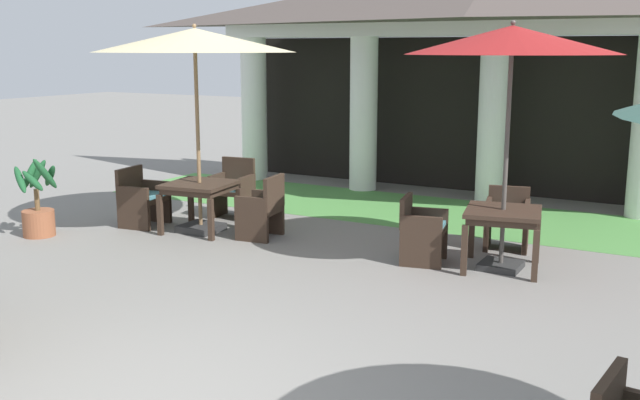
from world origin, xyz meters
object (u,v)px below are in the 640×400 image
(patio_table_far_back, at_px, (200,190))
(patio_chair_far_back_north, at_px, (233,191))
(patio_umbrella_mid_left, at_px, (512,43))
(potted_palm_left_edge, at_px, (38,210))
(patio_chair_far_back_east, at_px, (262,210))
(patio_chair_mid_left_north, at_px, (507,220))
(patio_chair_far_back_west, at_px, (142,199))
(patio_umbrella_far_back, at_px, (195,43))
(patio_chair_mid_left_west, at_px, (422,231))
(patio_table_mid_left, at_px, (503,218))

(patio_table_far_back, xyz_separation_m, patio_chair_far_back_north, (-0.12, 0.99, -0.19))
(patio_umbrella_mid_left, xyz_separation_m, potted_palm_left_edge, (-6.17, -1.58, -2.29))
(patio_table_far_back, relative_size, patio_chair_far_back_east, 1.12)
(patio_chair_mid_left_north, distance_m, patio_chair_far_back_west, 5.30)
(patio_table_far_back, height_order, patio_chair_far_back_east, patio_chair_far_back_east)
(patio_chair_far_back_north, bearing_deg, patio_umbrella_mid_left, 163.51)
(patio_table_far_back, bearing_deg, potted_palm_left_edge, -144.26)
(patio_chair_mid_left_north, relative_size, patio_umbrella_far_back, 0.27)
(patio_chair_mid_left_west, distance_m, patio_table_far_back, 3.39)
(patio_chair_mid_left_west, distance_m, potted_palm_left_edge, 5.40)
(patio_umbrella_mid_left, height_order, patio_table_far_back, patio_umbrella_mid_left)
(potted_palm_left_edge, bearing_deg, patio_table_mid_left, 14.33)
(patio_umbrella_far_back, height_order, patio_chair_far_back_west, patio_umbrella_far_back)
(patio_table_mid_left, bearing_deg, patio_chair_mid_left_west, -168.50)
(patio_chair_far_back_north, bearing_deg, patio_chair_far_back_west, 44.98)
(patio_chair_far_back_north, relative_size, potted_palm_left_edge, 0.79)
(patio_umbrella_mid_left, xyz_separation_m, patio_chair_far_back_east, (-3.34, -0.13, -2.27))
(potted_palm_left_edge, bearing_deg, patio_chair_mid_left_north, 22.91)
(patio_umbrella_mid_left, xyz_separation_m, patio_chair_far_back_north, (-4.45, 0.74, -2.25))
(patio_table_far_back, bearing_deg, patio_chair_far_back_north, 97.11)
(patio_chair_far_back_north, bearing_deg, patio_table_mid_left, 163.51)
(patio_table_far_back, bearing_deg, patio_umbrella_mid_left, 3.37)
(patio_chair_mid_left_west, height_order, patio_chair_far_back_north, patio_chair_far_back_north)
(patio_umbrella_mid_left, height_order, patio_chair_mid_left_west, patio_umbrella_mid_left)
(patio_chair_far_back_north, distance_m, patio_chair_far_back_east, 1.41)
(patio_chair_mid_left_west, xyz_separation_m, patio_table_far_back, (-3.38, -0.06, 0.22))
(patio_table_mid_left, height_order, patio_chair_mid_left_west, patio_chair_mid_left_west)
(patio_chair_far_back_west, distance_m, patio_chair_far_back_north, 1.41)
(patio_table_mid_left, relative_size, patio_chair_far_back_north, 1.11)
(patio_chair_mid_left_north, height_order, patio_table_far_back, patio_chair_mid_left_north)
(patio_table_far_back, bearing_deg, patio_umbrella_far_back, 116.57)
(patio_table_mid_left, xyz_separation_m, patio_umbrella_far_back, (-4.33, -0.26, 2.06))
(patio_chair_mid_left_west, bearing_deg, potted_palm_left_edge, -86.66)
(patio_umbrella_far_back, height_order, potted_palm_left_edge, patio_umbrella_far_back)
(potted_palm_left_edge, bearing_deg, patio_chair_far_back_north, 53.49)
(patio_table_mid_left, distance_m, patio_chair_far_back_east, 3.35)
(patio_table_mid_left, xyz_separation_m, patio_chair_far_back_west, (-5.32, -0.38, -0.22))
(patio_table_far_back, relative_size, patio_umbrella_far_back, 0.34)
(patio_umbrella_mid_left, bearing_deg, patio_table_far_back, -176.63)
(patio_table_mid_left, height_order, patio_umbrella_far_back, patio_umbrella_far_back)
(patio_umbrella_mid_left, height_order, patio_chair_far_back_west, patio_umbrella_mid_left)
(patio_table_mid_left, xyz_separation_m, patio_chair_far_back_north, (-4.45, 0.74, -0.20))
(patio_chair_mid_left_west, bearing_deg, patio_umbrella_mid_left, 90.00)
(patio_chair_far_back_west, distance_m, patio_chair_far_back_east, 2.00)
(patio_umbrella_mid_left, xyz_separation_m, patio_chair_far_back_west, (-5.32, -0.38, -2.27))
(patio_table_mid_left, bearing_deg, patio_umbrella_far_back, -176.63)
(patio_umbrella_mid_left, bearing_deg, patio_chair_mid_left_north, 101.50)
(patio_chair_far_back_west, bearing_deg, patio_umbrella_far_back, 90.00)
(patio_table_far_back, xyz_separation_m, patio_chair_far_back_east, (0.99, 0.12, -0.22))
(patio_chair_far_back_east, bearing_deg, patio_umbrella_far_back, 90.00)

